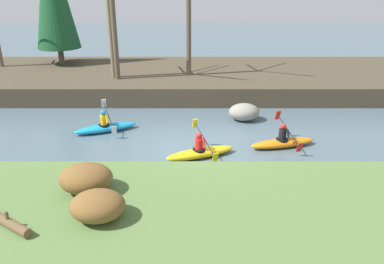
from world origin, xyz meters
The scene contains 13 objects.
ground_plane centered at (0.00, 0.00, 0.00)m, with size 90.00×90.00×0.00m, color #4C606B.
riverbank_near centered at (0.00, -5.13, 0.34)m, with size 44.00×5.90×0.67m.
riverbank_far centered at (0.00, 9.44, 0.51)m, with size 44.00×8.47×1.02m.
bare_tree_mid_upstream centered at (-4.61, 7.77, 4.11)m, with size 3.62×3.58×6.57m.
bare_tree_mid_downstream centered at (-4.34, 7.42, 4.31)m, with size 3.84×3.79×6.98m.
bare_tree_downstream centered at (-0.37, 8.33, 4.26)m, with size 3.78×3.73×6.88m.
shrub_clump_nearest centered at (-3.17, -4.02, 1.07)m, with size 1.49×1.24×0.81m.
shrub_clump_second centered at (-2.54, -5.33, 1.04)m, with size 1.38×1.15×0.75m.
kayaker_lead centered at (3.43, 0.42, 0.22)m, with size 2.78×2.04×1.20m.
kayaker_middle centered at (0.12, -0.50, 0.22)m, with size 2.73×1.99×1.20m.
kayaker_trailing centered at (-3.97, 2.03, 0.22)m, with size 2.72×1.97×1.20m.
boulder_midstream centered at (2.24, 3.46, 0.41)m, with size 1.44×1.12×0.81m.
driftwood_log centered at (-4.81, -5.57, 0.79)m, with size 1.75×1.26×0.44m.
Camera 1 is at (-0.21, -13.17, 6.26)m, focal length 35.00 mm.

